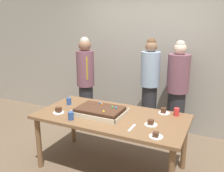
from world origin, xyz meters
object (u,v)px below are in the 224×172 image
object	(u,v)px
sheet_cake	(100,111)
person_serving_front	(150,88)
plated_slice_near_right	(164,112)
plated_slice_near_left	(156,136)
drink_cup_far_end	(176,112)
plated_slice_far_left	(59,111)
party_table	(111,121)
person_green_shirt_behind	(86,82)
drink_cup_middle	(71,116)
person_striped_tie_right	(177,90)
cake_server_utensil	(132,128)
drink_cup_nearest	(69,101)
plated_slice_far_right	(151,123)

from	to	relation	value
sheet_cake	person_serving_front	size ratio (longest dim) A/B	0.39
sheet_cake	plated_slice_near_right	distance (m)	0.84
plated_slice_near_left	person_serving_front	xyz separation A→B (m)	(-0.52, 1.45, 0.10)
plated_slice_near_left	person_serving_front	world-z (taller)	person_serving_front
sheet_cake	drink_cup_far_end	distance (m)	0.99
plated_slice_near_right	drink_cup_far_end	world-z (taller)	drink_cup_far_end
plated_slice_near_left	plated_slice_far_left	distance (m)	1.36
person_serving_front	party_table	bearing A→B (deg)	6.93
person_green_shirt_behind	person_serving_front	bearing A→B (deg)	57.61
party_table	plated_slice_far_left	distance (m)	0.71
plated_slice_near_left	sheet_cake	bearing A→B (deg)	159.01
sheet_cake	plated_slice_far_left	xyz separation A→B (m)	(-0.52, -0.20, -0.02)
drink_cup_middle	person_striped_tie_right	xyz separation A→B (m)	(0.99, 1.56, 0.04)
cake_server_utensil	person_green_shirt_behind	xyz separation A→B (m)	(-1.35, 1.20, 0.12)
plated_slice_near_right	drink_cup_middle	size ratio (longest dim) A/B	1.50
drink_cup_nearest	person_striped_tie_right	world-z (taller)	person_striped_tie_right
plated_slice_near_left	person_striped_tie_right	world-z (taller)	person_striped_tie_right
plated_slice_far_left	plated_slice_near_right	bearing A→B (deg)	24.80
drink_cup_far_end	person_serving_front	size ratio (longest dim) A/B	0.06
drink_cup_nearest	person_green_shirt_behind	world-z (taller)	person_green_shirt_behind
person_serving_front	person_green_shirt_behind	xyz separation A→B (m)	(-1.14, -0.15, 0.01)
sheet_cake	drink_cup_nearest	world-z (taller)	sheet_cake
sheet_cake	person_serving_front	bearing A→B (deg)	74.02
plated_slice_far_left	plated_slice_far_right	xyz separation A→B (m)	(1.22, 0.15, -0.00)
person_serving_front	cake_server_utensil	bearing A→B (deg)	24.83
drink_cup_middle	cake_server_utensil	size ratio (longest dim) A/B	0.50
sheet_cake	drink_cup_middle	size ratio (longest dim) A/B	6.55
plated_slice_far_right	plated_slice_far_left	bearing A→B (deg)	-172.92
cake_server_utensil	person_serving_front	world-z (taller)	person_serving_front
person_serving_front	sheet_cake	bearing A→B (deg)	0.01
drink_cup_far_end	cake_server_utensil	world-z (taller)	drink_cup_far_end
party_table	drink_cup_nearest	xyz separation A→B (m)	(-0.74, 0.11, 0.13)
cake_server_utensil	person_serving_front	bearing A→B (deg)	98.83
sheet_cake	plated_slice_near_left	xyz separation A→B (m)	(0.84, -0.32, -0.03)
drink_cup_far_end	person_serving_front	bearing A→B (deg)	128.55
plated_slice_far_right	drink_cup_middle	xyz separation A→B (m)	(-0.94, -0.27, 0.03)
drink_cup_nearest	cake_server_utensil	size ratio (longest dim) A/B	0.50
party_table	person_striped_tie_right	distance (m)	1.37
sheet_cake	plated_slice_near_left	world-z (taller)	sheet_cake
drink_cup_nearest	cake_server_utensil	xyz separation A→B (m)	(1.12, -0.36, -0.05)
cake_server_utensil	drink_cup_nearest	bearing A→B (deg)	162.17
plated_slice_far_left	person_serving_front	distance (m)	1.57
party_table	plated_slice_far_right	bearing A→B (deg)	-7.72
person_green_shirt_behind	person_striped_tie_right	xyz separation A→B (m)	(1.57, 0.27, -0.03)
plated_slice_far_right	person_green_shirt_behind	xyz separation A→B (m)	(-1.52, 1.02, 0.11)
sheet_cake	plated_slice_near_left	bearing A→B (deg)	-20.99
plated_slice_far_right	person_green_shirt_behind	bearing A→B (deg)	146.05
party_table	plated_slice_far_left	size ratio (longest dim) A/B	12.91
plated_slice_far_left	person_serving_front	size ratio (longest dim) A/B	0.09
person_serving_front	plated_slice_far_right	bearing A→B (deg)	33.90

